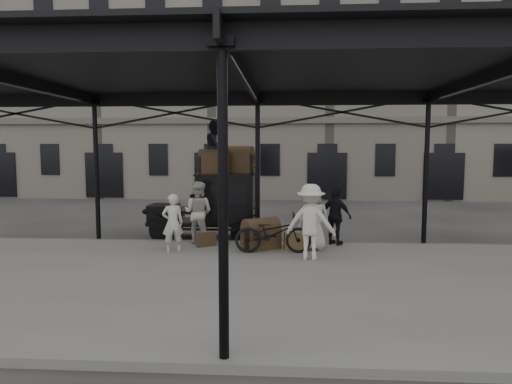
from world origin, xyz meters
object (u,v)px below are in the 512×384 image
steamer_trunk_roof_near (213,163)px  porter_left (173,223)px  taxi (217,203)px  steamer_trunk_platform (261,236)px  bicycle (273,233)px  porter_official (336,216)px

steamer_trunk_roof_near → porter_left: bearing=-129.2°
taxi → steamer_trunk_platform: size_ratio=3.65×
taxi → bicycle: size_ratio=1.75×
porter_official → bicycle: bearing=68.8°
steamer_trunk_platform → steamer_trunk_roof_near: bearing=99.6°
porter_left → porter_official: size_ratio=0.95×
bicycle → steamer_trunk_platform: 0.64m
porter_left → porter_official: porter_official is taller
porter_official → taxi: bearing=15.9°
steamer_trunk_roof_near → bicycle: bearing=-70.0°
taxi → steamer_trunk_roof_near: bearing=-108.1°
steamer_trunk_roof_near → steamer_trunk_platform: size_ratio=0.88×
steamer_trunk_roof_near → steamer_trunk_platform: steamer_trunk_roof_near is taller
bicycle → steamer_trunk_platform: (-0.36, 0.50, -0.18)m
porter_official → bicycle: (-1.81, -1.16, -0.30)m
steamer_trunk_roof_near → steamer_trunk_platform: 3.12m
steamer_trunk_platform → taxi: bearing=94.5°
porter_left → taxi: bearing=-131.0°
bicycle → taxi: bearing=33.6°
steamer_trunk_platform → porter_left: bearing=160.3°
bicycle → steamer_trunk_platform: size_ratio=2.08×
porter_left → bicycle: size_ratio=0.77×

